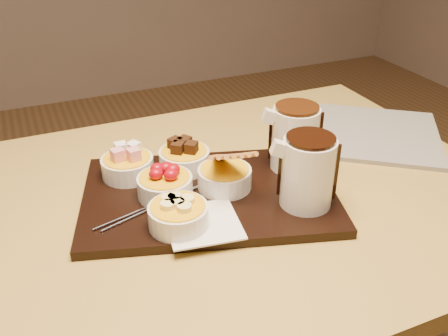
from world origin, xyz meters
name	(u,v)px	position (x,y,z in m)	size (l,w,h in m)	color
dining_table	(197,242)	(0.00, 0.00, 0.65)	(1.20, 0.80, 0.75)	#AE8F40
serving_board	(209,195)	(0.02, -0.01, 0.76)	(0.46, 0.30, 0.02)	black
napkin	(203,223)	(-0.02, -0.10, 0.77)	(0.12, 0.12, 0.00)	white
bowl_marshmallows	(128,167)	(-0.10, 0.11, 0.79)	(0.10, 0.10, 0.04)	silver
bowl_cake	(184,160)	(0.01, 0.09, 0.79)	(0.10, 0.10, 0.04)	silver
bowl_strawberries	(165,186)	(-0.05, 0.01, 0.79)	(0.10, 0.10, 0.04)	silver
bowl_biscotti	(225,178)	(0.06, -0.01, 0.79)	(0.10, 0.10, 0.04)	silver
bowl_bananas	(178,216)	(-0.06, -0.09, 0.79)	(0.10, 0.10, 0.04)	silver
pitcher_dark_chocolate	(308,173)	(0.17, -0.11, 0.83)	(0.09, 0.09, 0.12)	silver
pitcher_milk_chocolate	(295,139)	(0.21, 0.01, 0.83)	(0.09, 0.09, 0.12)	silver
fondue_skewers	(160,202)	(-0.07, -0.01, 0.77)	(0.26, 0.03, 0.01)	silver
newspaper	(359,132)	(0.45, 0.11, 0.76)	(0.36, 0.29, 0.01)	beige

